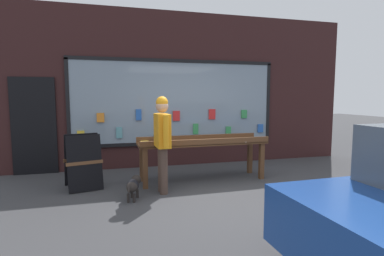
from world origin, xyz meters
TOP-DOWN VIEW (x-y plane):
  - ground_plane at (0.00, 0.00)m, footprint 40.00×40.00m
  - shopfront_facade at (-0.05, 2.39)m, footprint 8.54×0.29m
  - display_table_main at (-0.00, 0.88)m, footprint 2.58×0.73m
  - person_browsing at (-0.91, 0.29)m, footprint 0.24×0.67m
  - small_dog at (-1.43, 0.07)m, footprint 0.30×0.56m
  - sandwich_board_sign at (-2.28, 0.95)m, footprint 0.73×0.74m

SIDE VIEW (x-z plane):
  - ground_plane at x=0.00m, z-range 0.00..0.00m
  - small_dog at x=-1.43m, z-range 0.06..0.42m
  - sandwich_board_sign at x=-2.28m, z-range 0.01..1.00m
  - display_table_main at x=0.00m, z-range 0.27..1.15m
  - person_browsing at x=-0.91m, z-range 0.15..1.84m
  - shopfront_facade at x=-0.05m, z-range -0.03..3.66m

